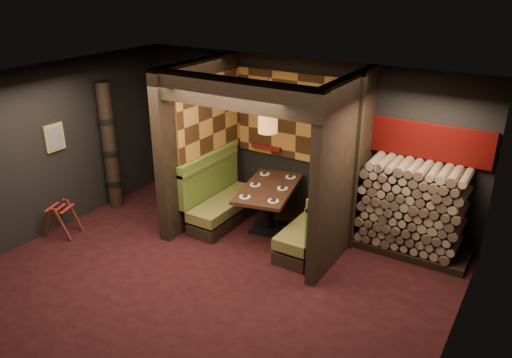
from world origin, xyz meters
The scene contains 23 objects.
floor centered at (0.00, 0.00, -0.01)m, with size 6.50×5.50×0.02m, color black.
ceiling centered at (0.00, 0.00, 2.86)m, with size 6.50×5.50×0.02m, color black.
wall_back centered at (0.00, 2.76, 1.43)m, with size 6.50×0.02×2.85m, color black.
wall_front centered at (0.00, -2.76, 1.43)m, with size 6.50×0.02×2.85m, color black.
wall_left centered at (-3.26, 0.00, 1.43)m, with size 0.02×5.50×2.85m, color black.
wall_right centered at (3.26, 0.00, 1.43)m, with size 0.02×5.50×2.85m, color black.
partition_left centered at (-1.35, 1.65, 1.43)m, with size 0.20×2.20×2.85m, color black.
partition_right centered at (1.30, 1.70, 1.43)m, with size 0.15×2.10×2.85m, color black.
header_beam centered at (-0.02, 0.70, 2.63)m, with size 2.85×0.18×0.44m, color black.
tapa_back_panel centered at (-0.02, 2.71, 1.82)m, with size 2.40×0.06×1.55m, color #AF722C.
tapa_side_panel centered at (-1.23, 1.82, 1.85)m, with size 0.04×1.85×1.45m, color #AF722C.
lacquer_shelf centered at (-0.60, 2.65, 1.18)m, with size 0.60×0.12×0.07m, color #5D100E.
booth_bench_left centered at (-0.96, 1.65, 0.40)m, with size 0.68×1.60×1.14m.
booth_bench_right centered at (0.93, 1.65, 0.40)m, with size 0.68×1.60×1.14m.
dining_table centered at (-0.07, 1.82, 0.57)m, with size 1.15×1.68×0.81m.
place_settings centered at (-0.07, 1.82, 0.82)m, with size 0.89×1.31×0.03m.
pendant_lamp centered at (-0.07, 1.77, 2.01)m, with size 0.31×0.31×1.07m.
framed_picture centered at (-3.22, 0.10, 1.62)m, with size 0.05×0.36×0.46m.
luggage_rack centered at (-2.97, -0.20, 0.31)m, with size 0.67×0.56×0.62m.
totem_column centered at (-3.05, 1.10, 1.19)m, with size 0.31×0.31×2.40m.
firewood_stack centered at (2.29, 2.35, 0.75)m, with size 1.73×0.70×1.50m.
mosaic_header centered at (2.29, 2.68, 1.78)m, with size 1.83×0.10×0.56m, color maroon.
bay_front_post centered at (1.39, 1.96, 1.43)m, with size 0.08×0.08×2.85m, color black.
Camera 1 is at (3.83, -4.88, 4.18)m, focal length 35.00 mm.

